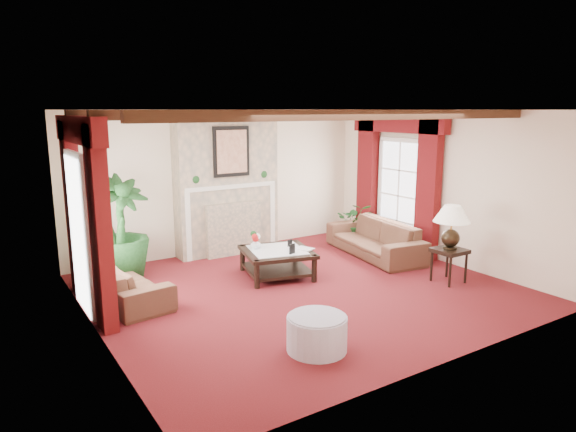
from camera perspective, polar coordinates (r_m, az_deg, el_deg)
floor at (r=7.93m, az=1.63°, el=-8.18°), size 6.00×6.00×0.00m
ceiling at (r=7.46m, az=1.75°, el=11.71°), size 6.00×6.00×0.00m
back_wall at (r=9.94m, az=-7.32°, el=3.83°), size 6.00×0.02×2.70m
left_wall at (r=6.42m, az=-21.02°, el=-1.24°), size 0.02×5.50×2.70m
right_wall at (r=9.58m, az=16.69°, el=3.13°), size 0.02×5.50×2.70m
ceiling_beams at (r=7.46m, az=1.75°, el=11.25°), size 6.00×3.00×0.12m
fireplace at (r=9.67m, az=-7.01°, el=11.65°), size 2.00×0.52×2.70m
french_door_left at (r=7.28m, az=-22.90°, el=6.31°), size 0.10×1.10×2.16m
french_door_right at (r=10.16m, az=12.53°, el=8.24°), size 0.10×1.10×2.16m
curtains_left at (r=7.28m, az=-22.30°, el=9.67°), size 0.20×2.40×2.55m
curtains_right at (r=10.06m, az=12.19°, el=10.62°), size 0.20×2.40×2.55m
sofa_left at (r=7.82m, az=-17.96°, el=-6.16°), size 2.07×1.04×0.75m
sofa_right at (r=9.78m, az=9.60°, el=-1.84°), size 2.41×1.30×0.87m
potted_palm at (r=8.67m, az=-18.13°, el=-3.75°), size 1.96×2.27×0.95m
small_plant at (r=10.74m, az=7.44°, el=-1.15°), size 1.55×1.55×0.65m
coffee_table at (r=8.49m, az=-1.21°, el=-5.25°), size 1.32×1.32×0.44m
side_table at (r=8.59m, az=17.42°, el=-5.26°), size 0.58×0.58×0.55m
ottoman at (r=6.00m, az=3.23°, el=-12.91°), size 0.69×0.69×0.40m
table_lamp at (r=8.43m, az=17.68°, el=-1.13°), size 0.57×0.57×0.72m
flower_vase at (r=8.48m, az=-3.61°, el=-3.13°), size 0.28×0.29×0.17m
book at (r=8.35m, az=1.40°, el=-2.93°), size 0.23×0.16×0.29m
photo_frame_a at (r=8.17m, az=0.46°, el=-3.70°), size 0.13×0.06×0.17m
photo_frame_b at (r=8.61m, az=0.21°, el=-3.05°), size 0.10×0.04×0.12m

